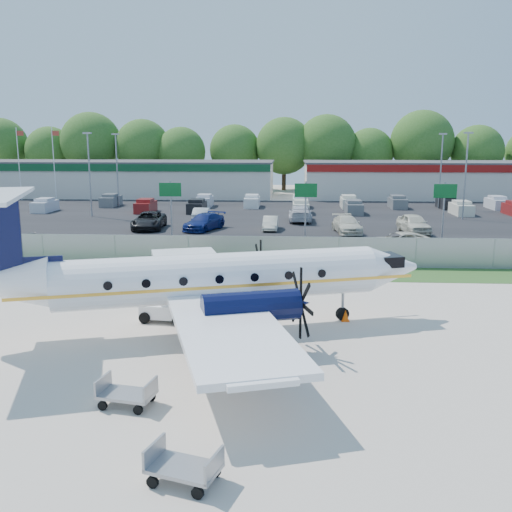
# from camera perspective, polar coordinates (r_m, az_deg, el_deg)

# --- Properties ---
(ground) EXTENTS (170.00, 170.00, 0.00)m
(ground) POSITION_cam_1_polar(r_m,az_deg,el_deg) (24.57, -0.84, -8.06)
(ground) COLOR beige
(ground) RESTS_ON ground
(grass_verge) EXTENTS (170.00, 4.00, 0.02)m
(grass_verge) POSITION_cam_1_polar(r_m,az_deg,el_deg) (36.08, 0.57, -1.68)
(grass_verge) COLOR #2D561E
(grass_verge) RESTS_ON ground
(access_road) EXTENTS (170.00, 8.00, 0.02)m
(access_road) POSITION_cam_1_polar(r_m,az_deg,el_deg) (42.92, 1.03, 0.45)
(access_road) COLOR black
(access_road) RESTS_ON ground
(parking_lot) EXTENTS (170.00, 32.00, 0.02)m
(parking_lot) POSITION_cam_1_polar(r_m,az_deg,el_deg) (63.64, 1.83, 4.06)
(parking_lot) COLOR black
(parking_lot) RESTS_ON ground
(perimeter_fence) EXTENTS (120.00, 0.06, 1.99)m
(perimeter_fence) POSITION_cam_1_polar(r_m,az_deg,el_deg) (37.82, 0.72, 0.48)
(perimeter_fence) COLOR gray
(perimeter_fence) RESTS_ON ground
(building_west) EXTENTS (46.40, 12.40, 5.24)m
(building_west) POSITION_cam_1_polar(r_m,az_deg,el_deg) (89.05, -13.51, 7.56)
(building_west) COLOR silver
(building_west) RESTS_ON ground
(building_east) EXTENTS (44.40, 12.40, 5.24)m
(building_east) POSITION_cam_1_polar(r_m,az_deg,el_deg) (88.64, 19.45, 7.21)
(building_east) COLOR silver
(building_east) RESTS_ON ground
(sign_left) EXTENTS (1.80, 0.26, 5.00)m
(sign_left) POSITION_cam_1_polar(r_m,az_deg,el_deg) (47.24, -8.54, 5.76)
(sign_left) COLOR gray
(sign_left) RESTS_ON ground
(sign_mid) EXTENTS (1.80, 0.26, 5.00)m
(sign_mid) POSITION_cam_1_polar(r_m,az_deg,el_deg) (46.24, 4.99, 5.72)
(sign_mid) COLOR gray
(sign_mid) RESTS_ON ground
(sign_right) EXTENTS (1.80, 0.26, 5.00)m
(sign_right) POSITION_cam_1_polar(r_m,az_deg,el_deg) (47.83, 18.34, 5.37)
(sign_right) COLOR gray
(sign_right) RESTS_ON ground
(flagpole_west) EXTENTS (1.06, 0.12, 10.00)m
(flagpole_west) POSITION_cam_1_polar(r_m,az_deg,el_deg) (86.73, -22.61, 8.91)
(flagpole_west) COLOR white
(flagpole_west) RESTS_ON ground
(flagpole_east) EXTENTS (1.06, 0.12, 10.00)m
(flagpole_east) POSITION_cam_1_polar(r_m,az_deg,el_deg) (84.68, -19.53, 9.08)
(flagpole_east) COLOR white
(flagpole_east) RESTS_ON ground
(light_pole_nw) EXTENTS (0.90, 0.35, 9.09)m
(light_pole_nw) POSITION_cam_1_polar(r_m,az_deg,el_deg) (64.91, -16.34, 8.38)
(light_pole_nw) COLOR gray
(light_pole_nw) RESTS_ON ground
(light_pole_ne) EXTENTS (0.90, 0.35, 9.09)m
(light_pole_ne) POSITION_cam_1_polar(r_m,az_deg,el_deg) (63.83, 20.25, 8.10)
(light_pole_ne) COLOR gray
(light_pole_ne) RESTS_ON ground
(light_pole_sw) EXTENTS (0.90, 0.35, 9.09)m
(light_pole_sw) POSITION_cam_1_polar(r_m,az_deg,el_deg) (74.40, -13.74, 8.85)
(light_pole_sw) COLOR gray
(light_pole_sw) RESTS_ON ground
(light_pole_se) EXTENTS (0.90, 0.35, 9.09)m
(light_pole_se) POSITION_cam_1_polar(r_m,az_deg,el_deg) (73.46, 18.01, 8.59)
(light_pole_se) COLOR gray
(light_pole_se) RESTS_ON ground
(tree_line) EXTENTS (112.00, 6.00, 14.00)m
(tree_line) POSITION_cam_1_polar(r_m,az_deg,el_deg) (97.45, 2.39, 6.63)
(tree_line) COLOR #2E5B1A
(tree_line) RESTS_ON ground
(aircraft) EXTENTS (20.24, 19.75, 6.19)m
(aircraft) POSITION_cam_1_polar(r_m,az_deg,el_deg) (24.71, -4.72, -2.19)
(aircraft) COLOR white
(aircraft) RESTS_ON ground
(pushback_tug) EXTENTS (2.36, 1.84, 1.19)m
(pushback_tug) POSITION_cam_1_polar(r_m,az_deg,el_deg) (26.88, -8.77, -5.19)
(pushback_tug) COLOR white
(pushback_tug) RESTS_ON ground
(baggage_cart_near) EXTENTS (1.88, 1.33, 0.90)m
(baggage_cart_near) POSITION_cam_1_polar(r_m,az_deg,el_deg) (18.86, -12.79, -13.24)
(baggage_cart_near) COLOR gray
(baggage_cart_near) RESTS_ON ground
(baggage_cart_far) EXTENTS (1.96, 1.51, 0.91)m
(baggage_cart_far) POSITION_cam_1_polar(r_m,az_deg,el_deg) (14.89, -7.22, -20.17)
(baggage_cart_far) COLOR gray
(baggage_cart_far) RESTS_ON ground
(cone_nose) EXTENTS (0.37, 0.37, 0.53)m
(cone_nose) POSITION_cam_1_polar(r_m,az_deg,el_deg) (26.87, 8.93, -5.92)
(cone_nose) COLOR #FF5808
(cone_nose) RESTS_ON ground
(cone_starboard_wing) EXTENTS (0.33, 0.33, 0.47)m
(cone_starboard_wing) POSITION_cam_1_polar(r_m,az_deg,el_deg) (39.37, -8.32, -0.36)
(cone_starboard_wing) COLOR #FF5808
(cone_starboard_wing) RESTS_ON ground
(road_car_west) EXTENTS (5.45, 3.95, 1.47)m
(road_car_west) POSITION_cam_1_polar(r_m,az_deg,el_deg) (44.33, -19.96, 0.10)
(road_car_west) COLOR #595B5E
(road_car_west) RESTS_ON ground
(road_car_mid) EXTENTS (5.57, 3.58, 1.43)m
(road_car_mid) POSITION_cam_1_polar(r_m,az_deg,el_deg) (44.47, 14.15, 0.47)
(road_car_mid) COLOR beige
(road_car_mid) RESTS_ON ground
(parked_car_a) EXTENTS (3.08, 5.99, 1.62)m
(parked_car_a) POSITION_cam_1_polar(r_m,az_deg,el_deg) (54.91, -10.62, 2.67)
(parked_car_a) COLOR black
(parked_car_a) RESTS_ON ground
(parked_car_b) EXTENTS (3.93, 5.76, 1.55)m
(parked_car_b) POSITION_cam_1_polar(r_m,az_deg,el_deg) (53.45, -5.19, 2.59)
(parked_car_b) COLOR navy
(parked_car_b) RESTS_ON ground
(parked_car_c) EXTENTS (1.40, 3.89, 1.28)m
(parked_car_c) POSITION_cam_1_polar(r_m,az_deg,el_deg) (53.35, 1.45, 2.61)
(parked_car_c) COLOR beige
(parked_car_c) RESTS_ON ground
(parked_car_d) EXTENTS (2.68, 5.36, 1.49)m
(parked_car_d) POSITION_cam_1_polar(r_m,az_deg,el_deg) (52.41, 9.06, 2.31)
(parked_car_d) COLOR beige
(parked_car_d) RESTS_ON ground
(parked_car_e) EXTENTS (2.62, 5.26, 1.72)m
(parked_car_e) POSITION_cam_1_polar(r_m,az_deg,el_deg) (53.53, 15.45, 2.23)
(parked_car_e) COLOR beige
(parked_car_e) RESTS_ON ground
(parked_car_f) EXTENTS (1.69, 4.50, 1.47)m
(parked_car_f) POSITION_cam_1_polar(r_m,az_deg,el_deg) (59.11, -5.42, 3.43)
(parked_car_f) COLOR silver
(parked_car_f) RESTS_ON ground
(parked_car_g) EXTENTS (2.38, 5.81, 1.68)m
(parked_car_g) POSITION_cam_1_polar(r_m,az_deg,el_deg) (59.24, 4.44, 3.47)
(parked_car_g) COLOR silver
(parked_car_g) RESTS_ON ground
(far_parking_rows) EXTENTS (56.00, 10.00, 1.60)m
(far_parking_rows) POSITION_cam_1_polar(r_m,az_deg,el_deg) (68.61, 1.94, 4.59)
(far_parking_rows) COLOR gray
(far_parking_rows) RESTS_ON ground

